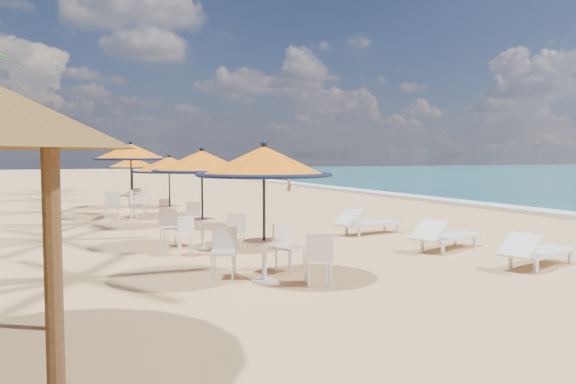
% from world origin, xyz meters
% --- Properties ---
extents(ground, '(160.00, 160.00, 0.00)m').
position_xyz_m(ground, '(0.00, 0.00, 0.00)').
color(ground, tan).
rests_on(ground, ground).
extents(foam_strip, '(1.20, 140.00, 0.04)m').
position_xyz_m(foam_strip, '(9.30, 10.00, 0.00)').
color(foam_strip, white).
rests_on(foam_strip, ground).
extents(wetsand_band, '(1.40, 140.00, 0.02)m').
position_xyz_m(wetsand_band, '(8.40, 10.00, 0.00)').
color(wetsand_band, olive).
rests_on(wetsand_band, ground).
extents(station_0, '(2.26, 2.26, 2.36)m').
position_xyz_m(station_0, '(-4.60, -0.37, 1.73)').
color(station_0, black).
rests_on(station_0, ground).
extents(station_1, '(2.22, 2.22, 2.31)m').
position_xyz_m(station_1, '(-4.77, 3.19, 1.69)').
color(station_1, black).
rests_on(station_1, ground).
extents(station_2, '(2.06, 2.06, 2.15)m').
position_xyz_m(station_2, '(-4.60, 7.20, 1.64)').
color(station_2, black).
rests_on(station_2, ground).
extents(station_3, '(2.50, 2.50, 2.60)m').
position_xyz_m(station_3, '(-5.28, 10.43, 1.99)').
color(station_3, black).
rests_on(station_3, ground).
extents(station_4, '(2.04, 2.04, 2.13)m').
position_xyz_m(station_4, '(-4.65, 14.07, 1.62)').
color(station_4, black).
rests_on(station_4, ground).
extents(lounger_near, '(2.03, 1.12, 0.69)m').
position_xyz_m(lounger_near, '(0.44, -1.39, 0.32)').
color(lounger_near, white).
rests_on(lounger_near, ground).
extents(lounger_mid, '(2.07, 1.27, 0.71)m').
position_xyz_m(lounger_mid, '(0.13, 0.86, 0.33)').
color(lounger_mid, white).
rests_on(lounger_mid, ground).
extents(lounger_far, '(2.02, 0.94, 0.70)m').
position_xyz_m(lounger_far, '(-0.12, 3.70, 0.33)').
color(lounger_far, white).
rests_on(lounger_far, ground).
extents(person, '(0.30, 0.39, 0.95)m').
position_xyz_m(person, '(4.65, 19.65, 0.48)').
color(person, '#896046').
rests_on(person, ground).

